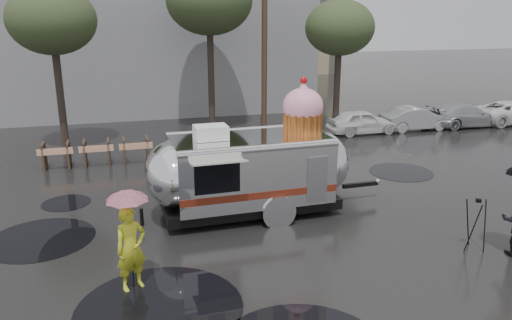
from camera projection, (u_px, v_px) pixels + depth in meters
name	position (u px, v px, depth m)	size (l,w,h in m)	color
ground	(327.00, 264.00, 12.02)	(120.00, 120.00, 0.00)	black
puddles	(211.00, 262.00, 12.11)	(15.01, 11.76, 0.01)	black
grey_building	(121.00, 1.00, 31.32)	(22.00, 12.00, 13.00)	slate
utility_pole	(264.00, 38.00, 24.27)	(1.60, 0.28, 9.00)	#473323
tree_left	(52.00, 21.00, 20.69)	(3.64, 3.64, 6.95)	#382D26
tree_mid	(209.00, 1.00, 24.07)	(4.20, 4.20, 8.03)	#382D26
tree_right	(340.00, 28.00, 24.11)	(3.36, 3.36, 6.42)	#382D26
barricade_row	(97.00, 152.00, 19.67)	(4.30, 0.80, 1.00)	#473323
parked_cars	(446.00, 114.00, 25.89)	(13.20, 1.90, 1.50)	silver
airstream_trailer	(253.00, 167.00, 14.72)	(7.66, 3.03, 4.12)	silver
person_left	(131.00, 249.00, 10.74)	(0.68, 0.46, 1.90)	gold
umbrella_pink	(128.00, 206.00, 10.46)	(1.10, 1.10, 2.30)	pink
tripod	(476.00, 220.00, 12.55)	(0.57, 0.55, 1.40)	black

